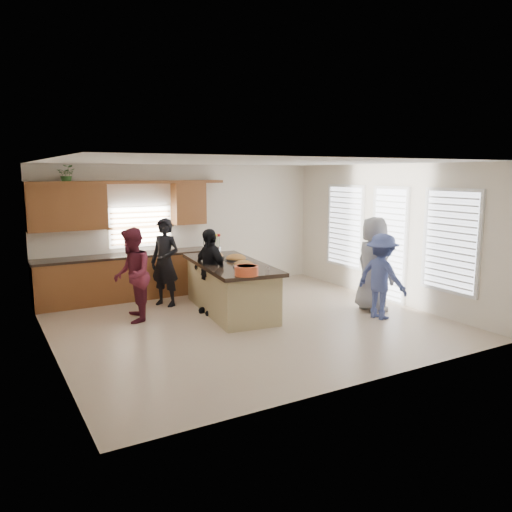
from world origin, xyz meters
TOP-DOWN VIEW (x-y plane):
  - floor at (0.00, 0.00)m, footprint 6.50×6.50m
  - room_shell at (0.00, 0.00)m, footprint 6.52×6.02m
  - back_cabinetry at (-1.47, 2.73)m, footprint 4.08×0.66m
  - right_wall_glazing at (3.22, -0.13)m, footprint 0.06×4.00m
  - island at (0.04, 0.79)m, footprint 1.47×2.82m
  - platter_front at (0.08, 0.32)m, footprint 0.40×0.40m
  - platter_mid at (0.26, 0.97)m, footprint 0.44×0.44m
  - platter_back at (0.05, 1.47)m, footprint 0.37×0.37m
  - salad_bowl at (-0.26, -0.41)m, footprint 0.40×0.40m
  - clear_cup at (0.25, -0.22)m, footprint 0.08×0.08m
  - plate_stack at (0.11, 1.84)m, footprint 0.20×0.20m
  - flower_vase at (0.28, 1.83)m, footprint 0.14×0.14m
  - potted_plant at (-2.46, 2.82)m, footprint 0.42×0.40m
  - woman_left_back at (-0.88, 1.82)m, footprint 0.70×0.76m
  - woman_left_mid at (-1.75, 1.07)m, footprint 0.83×0.96m
  - woman_left_front at (-0.34, 0.88)m, footprint 0.56×1.00m
  - woman_right_back at (2.22, -0.96)m, footprint 0.75×1.09m
  - woman_right_front at (2.45, -0.49)m, footprint 0.63×0.92m

SIDE VIEW (x-z plane):
  - floor at x=0.00m, z-range 0.00..0.00m
  - island at x=0.04m, z-range -0.02..0.93m
  - woman_right_back at x=2.22m, z-range 0.00..1.55m
  - woman_left_front at x=-0.34m, z-range 0.00..1.61m
  - woman_left_mid at x=-1.75m, z-range 0.00..1.68m
  - woman_left_back at x=-0.88m, z-range 0.00..1.75m
  - woman_right_front at x=2.45m, z-range 0.00..1.81m
  - back_cabinetry at x=-1.47m, z-range -0.32..2.14m
  - plate_stack at x=0.11m, z-range 0.95..1.00m
  - platter_back at x=0.05m, z-range 0.90..1.05m
  - platter_front at x=0.08m, z-range 0.90..1.06m
  - platter_mid at x=0.26m, z-range 0.89..1.07m
  - clear_cup at x=0.25m, z-range 0.95..1.05m
  - salad_bowl at x=-0.26m, z-range 0.96..1.12m
  - flower_vase at x=0.28m, z-range 0.95..1.38m
  - right_wall_glazing at x=3.22m, z-range 0.22..2.47m
  - room_shell at x=0.00m, z-range 0.50..3.31m
  - potted_plant at x=-2.46m, z-range 2.40..2.77m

